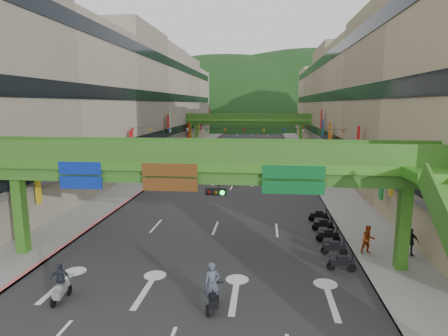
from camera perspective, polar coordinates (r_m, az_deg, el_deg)
name	(u,v)px	position (r m, az deg, el deg)	size (l,w,h in m)	color
ground	(179,321)	(17.20, -6.94, -22.09)	(320.00, 320.00, 0.00)	black
road_slab	(244,157)	(64.94, 3.02, 1.70)	(18.00, 140.00, 0.02)	#28282B
sidewalk_left	(181,156)	(66.43, -6.50, 1.89)	(4.00, 140.00, 0.15)	gray
sidewalk_right	(308,157)	(65.28, 12.71, 1.57)	(4.00, 140.00, 0.15)	gray
curb_left	(192,156)	(66.04, -4.89, 1.88)	(0.20, 140.00, 0.18)	#CC5959
curb_right	(297,157)	(65.08, 11.05, 1.62)	(0.20, 140.00, 0.18)	gray
building_row_left	(136,102)	(68.01, -13.28, 9.81)	(12.80, 95.00, 19.00)	#9E937F
building_row_right	(360,102)	(66.05, 19.97, 9.50)	(12.80, 95.00, 19.00)	gray
overpass_near	(216,176)	(20.13, -1.20, -1.29)	(28.00, 12.27, 7.10)	#4C9E2D
overpass_far	(248,122)	(79.38, 3.66, 7.06)	(28.00, 2.20, 7.10)	#4C9E2D
hill_left	(225,124)	(175.42, 0.09, 6.76)	(168.00, 140.00, 112.00)	#1C4419
hill_right	(307,122)	(195.61, 12.55, 6.83)	(208.00, 176.00, 128.00)	#1C4419
bunting_string	(235,131)	(44.46, 1.66, 5.73)	(26.00, 0.36, 0.47)	black
scooter_rider_near	(212,288)	(17.33, -1.79, -17.79)	(0.80, 1.57, 2.20)	black
scooter_rider_mid	(261,169)	(46.96, 5.65, -0.22)	(0.77, 1.60, 1.93)	black
scooter_rider_left	(61,283)	(19.57, -23.65, -15.72)	(0.93, 1.60, 1.85)	gray
scooter_rider_far	(235,177)	(42.47, 1.61, -1.34)	(0.80, 1.59, 1.84)	maroon
parked_scooter_row	(328,235)	(26.04, 15.61, -9.77)	(1.60, 9.39, 1.08)	black
car_silver	(239,144)	(80.77, 2.30, 3.74)	(1.39, 3.98, 1.31)	#97989E
car_yellow	(246,146)	(76.54, 3.37, 3.37)	(1.45, 3.59, 1.22)	gold
pedestrian_red	(368,242)	(24.51, 21.10, -10.47)	(0.84, 0.65, 1.73)	#B13E14
pedestrian_dark	(410,244)	(25.25, 26.44, -10.34)	(0.97, 0.40, 1.65)	black
pedestrian_blue	(323,181)	(42.29, 14.88, -1.88)	(0.73, 0.47, 1.57)	#2B314C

